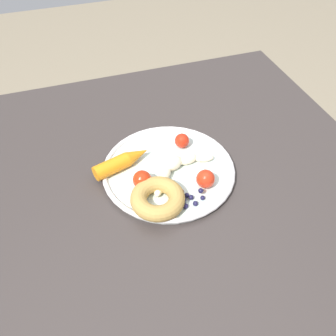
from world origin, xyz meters
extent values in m
plane|color=gray|center=(0.00, 0.00, 0.00)|extent=(6.00, 6.00, 0.00)
cube|color=#37302E|center=(0.00, 0.00, 0.71)|extent=(0.92, 0.91, 0.03)
cube|color=#322E2B|center=(-0.40, -0.39, 0.35)|extent=(0.05, 0.05, 0.70)
cube|color=#322E2B|center=(0.40, -0.39, 0.35)|extent=(0.05, 0.05, 0.70)
cylinder|color=silver|center=(0.03, 0.00, 0.73)|extent=(0.29, 0.29, 0.01)
torus|color=silver|center=(0.03, 0.00, 0.74)|extent=(0.30, 0.30, 0.01)
ellipsoid|color=#F7E7BE|center=(-0.06, 0.00, 0.75)|extent=(0.05, 0.03, 0.02)
ellipsoid|color=#F7E7BE|center=(-0.02, -0.01, 0.75)|extent=(0.05, 0.03, 0.02)
ellipsoid|color=#F7E7BE|center=(0.02, 0.00, 0.76)|extent=(0.05, 0.05, 0.03)
ellipsoid|color=#F7E7BE|center=(0.05, 0.03, 0.75)|extent=(0.05, 0.05, 0.02)
ellipsoid|color=#F7E7BE|center=(0.07, 0.06, 0.75)|extent=(0.04, 0.05, 0.02)
cylinder|color=orange|center=(0.15, -0.03, 0.76)|extent=(0.09, 0.06, 0.03)
cone|color=orange|center=(0.09, -0.05, 0.76)|extent=(0.06, 0.05, 0.03)
torus|color=#B18A45|center=(0.08, 0.09, 0.76)|extent=(0.16, 0.16, 0.03)
sphere|color=#191638|center=(-0.01, 0.11, 0.75)|extent=(0.01, 0.01, 0.01)
sphere|color=#191638|center=(0.03, 0.12, 0.75)|extent=(0.01, 0.01, 0.01)
sphere|color=#191638|center=(0.01, 0.10, 0.75)|extent=(0.01, 0.01, 0.01)
sphere|color=#191638|center=(0.01, 0.12, 0.75)|extent=(0.01, 0.01, 0.01)
sphere|color=#191638|center=(0.02, 0.09, 0.75)|extent=(0.01, 0.01, 0.01)
sphere|color=#191638|center=(0.03, 0.10, 0.75)|extent=(0.01, 0.01, 0.01)
sphere|color=#191638|center=(0.03, 0.09, 0.76)|extent=(0.01, 0.01, 0.01)
sphere|color=#191638|center=(-0.01, 0.10, 0.76)|extent=(0.01, 0.01, 0.01)
sphere|color=red|center=(-0.03, 0.07, 0.76)|extent=(0.04, 0.04, 0.04)
sphere|color=red|center=(-0.03, -0.06, 0.76)|extent=(0.04, 0.04, 0.04)
sphere|color=red|center=(0.10, 0.03, 0.76)|extent=(0.04, 0.04, 0.04)
camera|label=1|loc=(0.21, 0.55, 1.33)|focal=38.76mm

